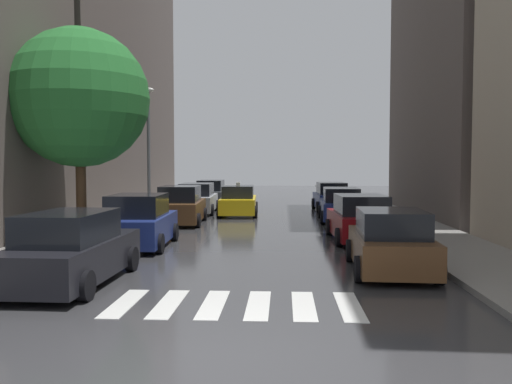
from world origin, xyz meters
name	(u,v)px	position (x,y,z in m)	size (l,w,h in m)	color
ground_plane	(267,211)	(0.00, 24.00, -0.02)	(28.00, 72.00, 0.04)	#373739
sidewalk_left	(159,209)	(-6.50, 24.00, 0.07)	(3.00, 72.00, 0.15)	gray
sidewalk_right	(378,210)	(6.50, 24.00, 0.07)	(3.00, 72.00, 0.15)	gray
crosswalk_stripes	(236,305)	(0.00, 3.20, 0.01)	(4.95, 2.20, 0.01)	silver
building_left_mid	(94,39)	(-11.00, 25.86, 10.60)	(6.00, 19.72, 21.20)	#564C47
parked_car_left_nearest	(72,250)	(-3.97, 4.80, 0.80)	(2.09, 4.67, 1.71)	black
parked_car_left_second	(139,223)	(-3.91, 10.29, 0.83)	(2.25, 4.25, 1.79)	navy
parked_car_left_third	(181,206)	(-3.83, 17.08, 0.83)	(2.28, 4.47, 1.79)	brown
parked_car_left_fourth	(197,199)	(-3.95, 22.45, 0.80)	(2.29, 4.79, 1.70)	#B2B7BF
parked_car_left_fifth	(211,194)	(-3.89, 27.90, 0.80)	(2.07, 4.73, 1.71)	#474C51
parked_car_right_nearest	(391,243)	(3.72, 6.56, 0.76)	(2.20, 4.16, 1.63)	brown
parked_car_right_second	(360,219)	(3.73, 12.13, 0.79)	(2.24, 4.38, 1.69)	maroon
parked_car_right_third	(341,205)	(3.75, 18.78, 0.77)	(2.21, 4.67, 1.64)	navy
parked_car_right_fourth	(331,197)	(3.79, 24.56, 0.79)	(2.16, 4.09, 1.69)	navy
taxi_midroad	(238,201)	(-1.50, 21.35, 0.76)	(2.21, 4.58, 1.81)	yellow
street_tree_left	(79,98)	(-6.38, 11.58, 5.16)	(4.98, 4.98, 7.51)	#513823
lamp_post_left	(149,143)	(-5.55, 18.01, 3.82)	(0.60, 0.28, 6.30)	#595B60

